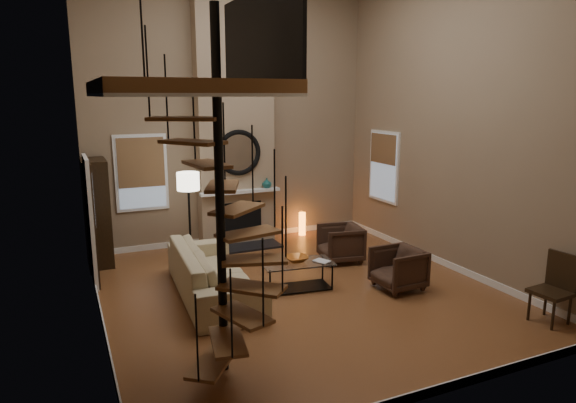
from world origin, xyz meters
name	(u,v)px	position (x,y,z in m)	size (l,w,h in m)	color
ground	(298,291)	(0.00, 0.00, -0.01)	(6.00, 6.50, 0.01)	#9B5E32
back_wall	(232,112)	(0.00, 3.25, 2.75)	(6.00, 0.02, 5.50)	#8C755A
front_wall	(448,134)	(0.00, -3.25, 2.75)	(6.00, 0.02, 5.50)	#8C755A
left_wall	(86,123)	(-3.00, 0.00, 2.75)	(0.02, 6.50, 5.50)	#8C755A
right_wall	(454,116)	(3.00, 0.00, 2.75)	(0.02, 6.50, 5.50)	#8C755A
baseboard_back	(235,237)	(0.00, 3.24, 0.06)	(6.00, 0.02, 0.12)	white
baseboard_front	(431,392)	(0.00, -3.24, 0.06)	(6.00, 0.02, 0.12)	white
baseboard_left	(103,320)	(-2.99, 0.00, 0.06)	(0.02, 6.50, 0.12)	white
baseboard_right	(444,263)	(2.99, 0.00, 0.06)	(0.02, 6.50, 0.12)	white
chimney_breast	(235,113)	(0.00, 3.06, 2.75)	(1.60, 0.38, 5.50)	#9A8164
hearth	(245,247)	(0.00, 2.57, 0.02)	(1.50, 0.60, 0.04)	black
firebox	(240,219)	(0.00, 2.86, 0.55)	(0.95, 0.02, 0.72)	black
mantel	(241,192)	(0.00, 2.78, 1.15)	(1.70, 0.18, 0.06)	white
mirror_frame	(239,153)	(0.00, 2.84, 1.95)	(0.94, 0.94, 0.10)	black
mirror_disc	(239,153)	(0.00, 2.85, 1.95)	(0.80, 0.80, 0.01)	white
vase_left	(214,186)	(-0.55, 2.82, 1.30)	(0.24, 0.24, 0.25)	black
vase_right	(267,183)	(0.60, 2.82, 1.28)	(0.20, 0.20, 0.21)	#175351
window_back	(141,172)	(-1.90, 3.22, 1.62)	(1.02, 0.06, 1.52)	white
window_right	(384,165)	(2.97, 2.00, 1.63)	(0.06, 1.02, 1.52)	white
entry_door	(91,221)	(-2.95, 1.80, 1.05)	(0.10, 1.05, 2.16)	white
loft	(193,82)	(-2.04, -1.80, 3.24)	(1.70, 2.20, 1.09)	brown
spiral_stair	(222,219)	(-1.78, -1.79, 1.78)	(1.47, 1.47, 4.06)	black
hutch	(97,214)	(-2.80, 2.78, 0.95)	(0.43, 0.91, 2.03)	black
sofa	(212,272)	(-1.31, 0.38, 0.40)	(2.65, 1.04, 0.77)	#C5B489
armchair_near	(344,243)	(1.44, 1.02, 0.35)	(0.74, 0.76, 0.69)	#3B251B
armchair_far	(402,268)	(1.58, -0.59, 0.35)	(0.71, 0.73, 0.67)	#3B251B
coffee_table	(297,272)	(0.03, 0.08, 0.28)	(1.21, 0.72, 0.44)	silver
bowl	(296,259)	(0.03, 0.13, 0.50)	(0.37, 0.37, 0.09)	orange
book	(321,262)	(0.38, -0.07, 0.46)	(0.19, 0.25, 0.02)	gray
floor_lamp	(188,189)	(-1.23, 2.15, 1.41)	(0.41, 0.41, 1.72)	black
accent_lamp	(302,224)	(1.52, 2.99, 0.25)	(0.15, 0.15, 0.54)	orange
side_chair	(556,285)	(2.76, -2.47, 0.53)	(0.51, 0.51, 0.99)	black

